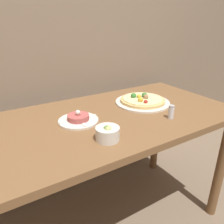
% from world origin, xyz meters
% --- Properties ---
extents(back_wall, '(8.00, 0.05, 2.60)m').
position_xyz_m(back_wall, '(0.00, 0.85, 1.30)').
color(back_wall, '#84705B').
rests_on(back_wall, ground_plane).
extents(dining_table, '(1.48, 0.73, 0.78)m').
position_xyz_m(dining_table, '(0.00, 0.36, 0.68)').
color(dining_table, brown).
rests_on(dining_table, ground_plane).
extents(pizza_plate, '(0.33, 0.33, 0.06)m').
position_xyz_m(pizza_plate, '(0.31, 0.43, 0.80)').
color(pizza_plate, silver).
rests_on(pizza_plate, dining_table).
extents(tartare_plate, '(0.20, 0.20, 0.06)m').
position_xyz_m(tartare_plate, '(-0.14, 0.38, 0.79)').
color(tartare_plate, silver).
rests_on(tartare_plate, dining_table).
extents(small_bowl, '(0.10, 0.10, 0.07)m').
position_xyz_m(small_bowl, '(-0.10, 0.15, 0.81)').
color(small_bowl, silver).
rests_on(small_bowl, dining_table).
extents(salt_shaker, '(0.03, 0.03, 0.07)m').
position_xyz_m(salt_shaker, '(0.29, 0.17, 0.82)').
color(salt_shaker, silver).
rests_on(salt_shaker, dining_table).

